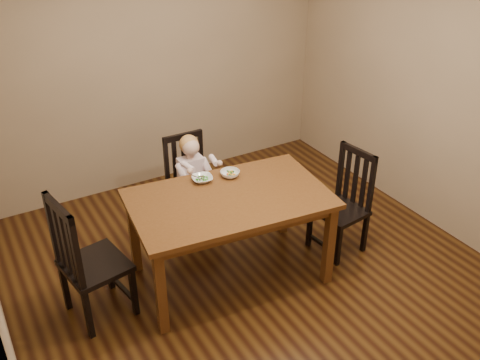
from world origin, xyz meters
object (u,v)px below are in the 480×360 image
chair_left (87,262)px  bowl_veg (230,174)px  dining_table (230,207)px  chair_child (190,186)px  toddler (192,175)px  bowl_peas (202,179)px  chair_right (344,204)px

chair_left → bowl_veg: (1.35, 0.17, 0.30)m
dining_table → chair_child: chair_child is taller
dining_table → chair_child: 0.89m
toddler → bowl_peas: 0.53m
chair_child → chair_left: bearing=31.8°
chair_left → bowl_peas: 1.16m
bowl_veg → dining_table: bearing=-120.1°
chair_left → bowl_veg: bearing=87.6°
chair_child → chair_left: size_ratio=0.88×
chair_child → chair_left: (-1.22, -0.74, 0.06)m
chair_child → bowl_peas: 0.64m
bowl_peas → bowl_veg: 0.25m
chair_left → bowl_peas: size_ratio=6.31×
dining_table → chair_left: bearing=174.1°
dining_table → bowl_veg: bearing=59.9°
bowl_veg → bowl_peas: bearing=168.5°
chair_right → bowl_peas: 1.33m
chair_right → dining_table: bearing=75.0°
chair_child → bowl_veg: size_ratio=5.77×
chair_left → bowl_peas: bearing=91.7°
chair_left → bowl_veg: size_ratio=6.57×
bowl_peas → chair_left: bearing=-168.6°
chair_right → chair_left: bearing=76.2°
chair_child → toddler: chair_child is taller
bowl_peas → chair_child: bearing=77.2°
bowl_peas → toddler: bearing=75.9°
dining_table → bowl_veg: size_ratio=10.19×
toddler → chair_right: bearing=138.3°
chair_left → bowl_peas: chair_left is taller
chair_right → toddler: (-1.06, 0.97, 0.13)m
dining_table → chair_right: chair_right is taller
chair_right → toddler: 1.44m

